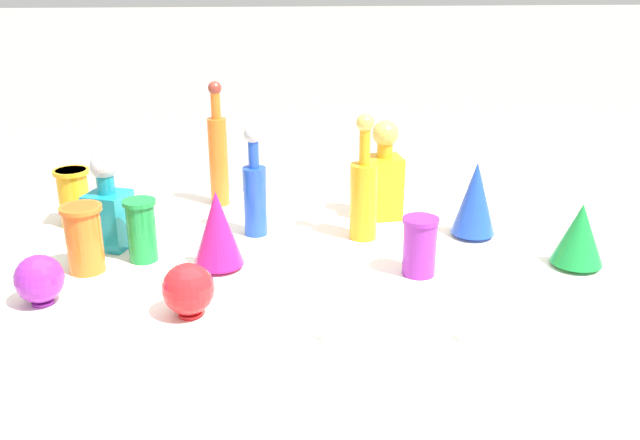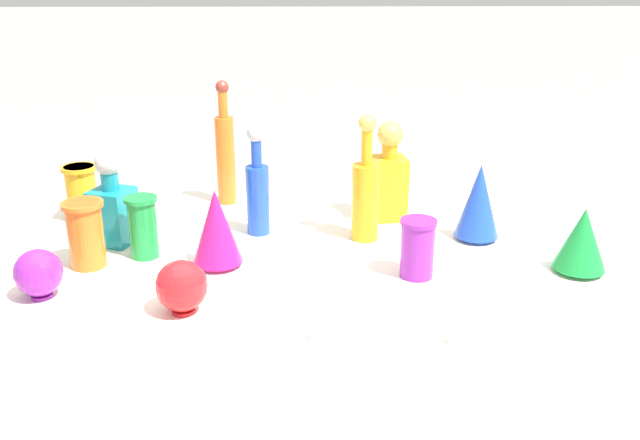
{
  "view_description": "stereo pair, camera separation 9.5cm",
  "coord_description": "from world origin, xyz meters",
  "px_view_note": "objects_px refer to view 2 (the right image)",
  "views": [
    {
      "loc": [
        -0.13,
        -1.87,
        1.57
      ],
      "look_at": [
        0.0,
        0.0,
        0.86
      ],
      "focal_mm": 40.0,
      "sensor_mm": 36.0,
      "label": 1
    },
    {
      "loc": [
        -0.04,
        -1.87,
        1.57
      ],
      "look_at": [
        0.0,
        0.0,
        0.86
      ],
      "focal_mm": 40.0,
      "sensor_mm": 36.0,
      "label": 2
    }
  ],
  "objects_px": {
    "square_decanter_0": "(389,177)",
    "slender_vase_3": "(82,192)",
    "tall_bottle_0": "(225,153)",
    "fluted_vase_0": "(479,201)",
    "slender_vase_1": "(86,232)",
    "round_bowl_0": "(38,273)",
    "round_bowl_1": "(182,286)",
    "fluted_vase_1": "(582,239)",
    "tall_bottle_2": "(366,193)",
    "square_decanter_1": "(112,205)",
    "cardboard_box_behind_left": "(294,271)",
    "slender_vase_0": "(143,225)",
    "slender_vase_2": "(418,246)",
    "fluted_vase_2": "(216,227)",
    "tall_bottle_1": "(258,190)"
  },
  "relations": [
    {
      "from": "square_decanter_0",
      "to": "slender_vase_3",
      "type": "xyz_separation_m",
      "value": [
        -0.97,
        -0.01,
        -0.04
      ]
    },
    {
      "from": "tall_bottle_0",
      "to": "fluted_vase_0",
      "type": "distance_m",
      "value": 0.85
    },
    {
      "from": "square_decanter_0",
      "to": "fluted_vase_0",
      "type": "distance_m",
      "value": 0.31
    },
    {
      "from": "slender_vase_1",
      "to": "round_bowl_0",
      "type": "bearing_deg",
      "value": -109.22
    },
    {
      "from": "square_decanter_0",
      "to": "round_bowl_1",
      "type": "height_order",
      "value": "square_decanter_0"
    },
    {
      "from": "square_decanter_0",
      "to": "fluted_vase_1",
      "type": "height_order",
      "value": "square_decanter_0"
    },
    {
      "from": "tall_bottle_2",
      "to": "fluted_vase_0",
      "type": "distance_m",
      "value": 0.33
    },
    {
      "from": "square_decanter_1",
      "to": "cardboard_box_behind_left",
      "type": "distance_m",
      "value": 1.44
    },
    {
      "from": "slender_vase_0",
      "to": "fluted_vase_0",
      "type": "bearing_deg",
      "value": 6.68
    },
    {
      "from": "fluted_vase_1",
      "to": "round_bowl_0",
      "type": "bearing_deg",
      "value": -174.82
    },
    {
      "from": "tall_bottle_2",
      "to": "square_decanter_0",
      "type": "distance_m",
      "value": 0.19
    },
    {
      "from": "slender_vase_0",
      "to": "slender_vase_2",
      "type": "xyz_separation_m",
      "value": [
        0.75,
        -0.14,
        -0.01
      ]
    },
    {
      "from": "fluted_vase_1",
      "to": "cardboard_box_behind_left",
      "type": "relative_size",
      "value": 0.32
    },
    {
      "from": "slender_vase_2",
      "to": "slender_vase_3",
      "type": "distance_m",
      "value": 1.09
    },
    {
      "from": "round_bowl_0",
      "to": "fluted_vase_1",
      "type": "bearing_deg",
      "value": 5.18
    },
    {
      "from": "fluted_vase_0",
      "to": "fluted_vase_2",
      "type": "relative_size",
      "value": 1.05
    },
    {
      "from": "fluted_vase_0",
      "to": "fluted_vase_1",
      "type": "bearing_deg",
      "value": -46.61
    },
    {
      "from": "tall_bottle_1",
      "to": "slender_vase_1",
      "type": "height_order",
      "value": "tall_bottle_1"
    },
    {
      "from": "square_decanter_1",
      "to": "fluted_vase_0",
      "type": "xyz_separation_m",
      "value": [
        1.07,
        0.01,
        0.0
      ]
    },
    {
      "from": "slender_vase_3",
      "to": "slender_vase_1",
      "type": "bearing_deg",
      "value": -72.06
    },
    {
      "from": "tall_bottle_0",
      "to": "slender_vase_2",
      "type": "relative_size",
      "value": 2.63
    },
    {
      "from": "fluted_vase_1",
      "to": "round_bowl_1",
      "type": "xyz_separation_m",
      "value": [
        -1.03,
        -0.21,
        -0.03
      ]
    },
    {
      "from": "tall_bottle_0",
      "to": "tall_bottle_2",
      "type": "distance_m",
      "value": 0.56
    },
    {
      "from": "tall_bottle_0",
      "to": "round_bowl_0",
      "type": "bearing_deg",
      "value": -118.93
    },
    {
      "from": "slender_vase_3",
      "to": "square_decanter_1",
      "type": "bearing_deg",
      "value": -51.56
    },
    {
      "from": "square_decanter_0",
      "to": "slender_vase_3",
      "type": "height_order",
      "value": "square_decanter_0"
    },
    {
      "from": "fluted_vase_1",
      "to": "round_bowl_1",
      "type": "height_order",
      "value": "fluted_vase_1"
    },
    {
      "from": "tall_bottle_1",
      "to": "fluted_vase_1",
      "type": "distance_m",
      "value": 0.93
    },
    {
      "from": "fluted_vase_0",
      "to": "fluted_vase_2",
      "type": "xyz_separation_m",
      "value": [
        -0.75,
        -0.18,
        -0.01
      ]
    },
    {
      "from": "fluted_vase_2",
      "to": "tall_bottle_1",
      "type": "bearing_deg",
      "value": 67.84
    },
    {
      "from": "tall_bottle_1",
      "to": "square_decanter_0",
      "type": "bearing_deg",
      "value": 16.63
    },
    {
      "from": "round_bowl_0",
      "to": "round_bowl_1",
      "type": "height_order",
      "value": "round_bowl_1"
    },
    {
      "from": "tall_bottle_2",
      "to": "slender_vase_0",
      "type": "relative_size",
      "value": 2.14
    },
    {
      "from": "fluted_vase_0",
      "to": "tall_bottle_2",
      "type": "bearing_deg",
      "value": 178.47
    },
    {
      "from": "tall_bottle_1",
      "to": "round_bowl_0",
      "type": "height_order",
      "value": "tall_bottle_1"
    },
    {
      "from": "slender_vase_0",
      "to": "round_bowl_1",
      "type": "relative_size",
      "value": 1.34
    },
    {
      "from": "tall_bottle_1",
      "to": "square_decanter_0",
      "type": "xyz_separation_m",
      "value": [
        0.41,
        0.12,
        -0.0
      ]
    },
    {
      "from": "slender_vase_2",
      "to": "fluted_vase_0",
      "type": "xyz_separation_m",
      "value": [
        0.22,
        0.26,
        0.03
      ]
    },
    {
      "from": "slender_vase_3",
      "to": "fluted_vase_2",
      "type": "distance_m",
      "value": 0.59
    },
    {
      "from": "square_decanter_0",
      "to": "round_bowl_1",
      "type": "relative_size",
      "value": 2.4
    },
    {
      "from": "slender_vase_0",
      "to": "round_bowl_0",
      "type": "distance_m",
      "value": 0.32
    },
    {
      "from": "slender_vase_1",
      "to": "fluted_vase_2",
      "type": "distance_m",
      "value": 0.35
    },
    {
      "from": "round_bowl_1",
      "to": "cardboard_box_behind_left",
      "type": "bearing_deg",
      "value": 81.61
    },
    {
      "from": "round_bowl_0",
      "to": "cardboard_box_behind_left",
      "type": "distance_m",
      "value": 1.74
    },
    {
      "from": "fluted_vase_0",
      "to": "cardboard_box_behind_left",
      "type": "relative_size",
      "value": 0.41
    },
    {
      "from": "fluted_vase_0",
      "to": "round_bowl_1",
      "type": "xyz_separation_m",
      "value": [
        -0.8,
        -0.45,
        -0.05
      ]
    },
    {
      "from": "square_decanter_0",
      "to": "fluted_vase_1",
      "type": "xyz_separation_m",
      "value": [
        0.47,
        -0.42,
        -0.04
      ]
    },
    {
      "from": "tall_bottle_2",
      "to": "slender_vase_1",
      "type": "height_order",
      "value": "tall_bottle_2"
    },
    {
      "from": "slender_vase_3",
      "to": "round_bowl_1",
      "type": "relative_size",
      "value": 1.37
    },
    {
      "from": "round_bowl_1",
      "to": "square_decanter_1",
      "type": "bearing_deg",
      "value": 121.4
    }
  ]
}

